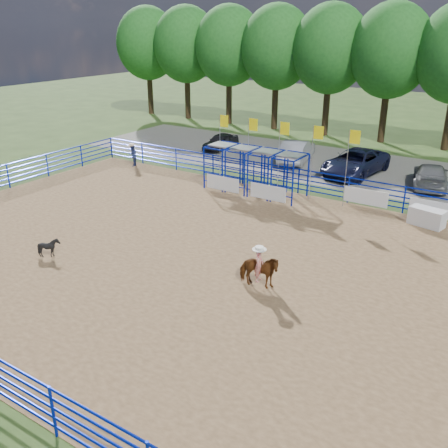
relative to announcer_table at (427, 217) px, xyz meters
The scene contains 14 objects.
ground 11.59m from the announcer_table, 129.84° to the right, with size 120.00×120.00×0.00m, color #3C5722.
arena_dirt 11.59m from the announcer_table, 129.84° to the right, with size 30.00×20.00×0.02m, color olive.
gravel_strip 11.00m from the announcer_table, 132.45° to the left, with size 40.00×10.00×0.01m, color slate.
announcer_table is the anchor object (origin of this frame).
horse_and_rider 10.59m from the announcer_table, 111.65° to the right, with size 1.73×1.04×2.34m.
calf 17.71m from the announcer_table, 135.56° to the right, with size 0.69×0.78×0.86m, color black.
spectator_cowboy 19.56m from the announcer_table, behind, with size 0.87×0.91×1.54m.
car_a 18.78m from the announcer_table, 156.00° to the left, with size 1.45×3.60×1.23m, color black.
car_b 12.95m from the announcer_table, 144.73° to the left, with size 1.67×4.80×1.58m, color gray.
car_c 9.00m from the announcer_table, 131.81° to the left, with size 2.66×5.78×1.61m, color #141733.
car_d 6.75m from the announcer_table, 100.89° to the left, with size 1.96×4.81×1.40m, color slate.
perimeter_fence 11.58m from the announcer_table, 129.84° to the right, with size 30.10×20.10×1.50m.
chute_assembly 9.35m from the announcer_table, behind, with size 19.32×2.41×4.20m.
treeline 19.94m from the announcer_table, 113.44° to the left, with size 56.40×6.40×11.24m.
Camera 1 is at (11.47, -15.56, 9.37)m, focal length 40.00 mm.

